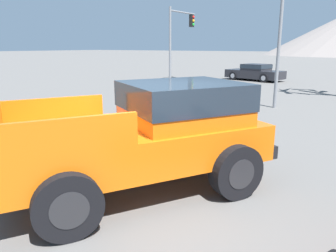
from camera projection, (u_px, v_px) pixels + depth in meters
name	position (u px, v px, depth m)	size (l,w,h in m)	color
ground_plane	(142.00, 192.00, 5.97)	(320.00, 320.00, 0.00)	#5B5956
orange_pickup_truck	(153.00, 131.00, 5.91)	(4.13, 5.13, 1.94)	orange
parked_car_dark	(255.00, 72.00, 25.16)	(4.62, 2.77, 1.25)	#232328
traffic_light_main	(181.00, 31.00, 23.54)	(0.38, 3.52, 5.19)	slate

